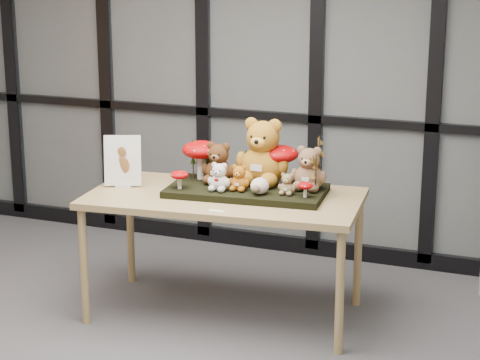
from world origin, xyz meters
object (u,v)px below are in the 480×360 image
at_px(bear_beige_small, 287,183).
at_px(mushroom_back_right, 279,162).
at_px(bear_brown_medium, 219,161).
at_px(mushroom_front_left, 179,179).
at_px(mushroom_back_left, 201,158).
at_px(display_table, 224,205).
at_px(sign_holder, 123,163).
at_px(bear_white_bow, 219,175).
at_px(bear_tan_back, 309,166).
at_px(bear_small_yellow, 239,176).
at_px(diorama_tray, 247,191).
at_px(mushroom_front_right, 305,189).
at_px(plush_cream_hedgehog, 260,185).
at_px(bear_pooh_yellow, 263,148).

bearing_deg(bear_beige_small, mushroom_back_right, 112.85).
bearing_deg(mushroom_back_right, bear_brown_medium, -158.15).
bearing_deg(mushroom_front_left, mushroom_back_left, 84.46).
relative_size(display_table, bear_brown_medium, 6.14).
bearing_deg(bear_beige_small, sign_holder, 177.74).
distance_m(bear_white_bow, mushroom_front_left, 0.25).
distance_m(bear_tan_back, bear_beige_small, 0.20).
height_order(bear_small_yellow, mushroom_front_left, bear_small_yellow).
xyz_separation_m(bear_beige_small, mushroom_front_left, (-0.66, -0.12, -0.01)).
bearing_deg(mushroom_front_left, bear_tan_back, 20.74).
height_order(diorama_tray, mushroom_front_right, mushroom_front_right).
relative_size(mushroom_back_right, mushroom_front_right, 2.57).
xyz_separation_m(bear_brown_medium, bear_white_bow, (0.07, -0.16, -0.05)).
height_order(bear_tan_back, mushroom_back_right, bear_tan_back).
distance_m(bear_small_yellow, sign_holder, 0.78).
relative_size(mushroom_front_left, mushroom_front_right, 1.21).
bearing_deg(diorama_tray, bear_beige_small, -17.41).
bearing_deg(plush_cream_hedgehog, mushroom_back_left, 150.65).
relative_size(bear_pooh_yellow, bear_white_bow, 2.37).
bearing_deg(mushroom_back_left, bear_brown_medium, -20.21).
distance_m(bear_tan_back, sign_holder, 1.19).
bearing_deg(bear_brown_medium, mushroom_back_right, 15.83).
bearing_deg(mushroom_front_right, mushroom_back_right, 133.84).
bearing_deg(bear_brown_medium, bear_small_yellow, -38.46).
xyz_separation_m(bear_brown_medium, bear_beige_small, (0.49, -0.10, -0.07)).
xyz_separation_m(display_table, bear_tan_back, (0.49, 0.18, 0.25)).
bearing_deg(mushroom_back_right, bear_white_bow, -132.39).
relative_size(display_table, mushroom_back_right, 6.65).
bearing_deg(diorama_tray, bear_brown_medium, 162.26).
bearing_deg(bear_small_yellow, mushroom_front_left, -170.55).
bearing_deg(bear_white_bow, bear_beige_small, 3.00).
xyz_separation_m(diorama_tray, mushroom_front_left, (-0.37, -0.17, 0.08)).
xyz_separation_m(bear_pooh_yellow, mushroom_front_right, (0.35, -0.22, -0.18)).
height_order(bear_brown_medium, plush_cream_hedgehog, bear_brown_medium).
xyz_separation_m(bear_small_yellow, plush_cream_hedgehog, (0.14, -0.03, -0.03)).
relative_size(bear_small_yellow, plush_cream_hedgehog, 1.58).
bearing_deg(sign_holder, diorama_tray, -12.12).
xyz_separation_m(bear_tan_back, sign_holder, (-1.16, -0.23, -0.03)).
xyz_separation_m(bear_pooh_yellow, mushroom_back_right, (0.09, 0.04, -0.10)).
height_order(bear_pooh_yellow, mushroom_front_right, bear_pooh_yellow).
relative_size(mushroom_front_right, sign_holder, 0.31).
relative_size(diorama_tray, mushroom_back_left, 3.55).
height_order(bear_tan_back, mushroom_front_right, bear_tan_back).
relative_size(bear_small_yellow, bear_white_bow, 0.91).
height_order(bear_brown_medium, bear_tan_back, bear_tan_back).
bearing_deg(bear_white_bow, mushroom_back_left, 128.93).
xyz_separation_m(bear_small_yellow, bear_white_bow, (-0.11, -0.05, 0.01)).
bearing_deg(bear_small_yellow, mushroom_front_right, -6.51).
distance_m(bear_brown_medium, bear_small_yellow, 0.23).
relative_size(display_table, diorama_tray, 1.82).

